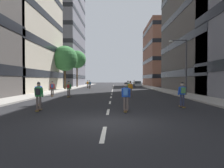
{
  "coord_description": "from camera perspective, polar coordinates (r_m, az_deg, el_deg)",
  "views": [
    {
      "loc": [
        0.4,
        -9.23,
        1.94
      ],
      "look_at": [
        0.0,
        20.95,
        1.28
      ],
      "focal_mm": 32.81,
      "sensor_mm": 36.0,
      "label": 1
    }
  ],
  "objects": [
    {
      "name": "skater_8",
      "position": [
        15.0,
        19.0,
        -2.34
      ],
      "size": [
        0.54,
        0.91,
        1.78
      ],
      "color": "brown",
      "rests_on": "ground_plane"
    },
    {
      "name": "lane_markings",
      "position": [
        42.27,
        0.22,
        -1.37
      ],
      "size": [
        0.16,
        72.2,
        0.01
      ],
      "color": "silver",
      "rests_on": "ground_plane"
    },
    {
      "name": "skater_7",
      "position": [
        47.78,
        -6.79,
        0.1
      ],
      "size": [
        0.55,
        0.92,
        1.78
      ],
      "color": "brown",
      "rests_on": "ground_plane"
    },
    {
      "name": "skater_2",
      "position": [
        24.6,
        -16.32,
        -0.95
      ],
      "size": [
        0.57,
        0.92,
        1.78
      ],
      "color": "brown",
      "rests_on": "ground_plane"
    },
    {
      "name": "building_left_far",
      "position": [
        68.92,
        -15.87,
        15.26
      ],
      "size": [
        16.44,
        22.24,
        37.18
      ],
      "color": "slate",
      "rests_on": "ground_plane"
    },
    {
      "name": "skater_6",
      "position": [
        28.6,
        4.47,
        -0.66
      ],
      "size": [
        0.54,
        0.91,
        1.78
      ],
      "color": "brown",
      "rests_on": "ground_plane"
    },
    {
      "name": "street_tree_near",
      "position": [
        40.1,
        -13.0,
        6.93
      ],
      "size": [
        4.77,
        4.77,
        8.19
      ],
      "color": "#4C3823",
      "rests_on": "sidewalk_left"
    },
    {
      "name": "building_right_far",
      "position": [
        67.08,
        16.69,
        7.77
      ],
      "size": [
        16.44,
        18.98,
        19.04
      ],
      "color": "brown",
      "rests_on": "ground_plane"
    },
    {
      "name": "ground_plane",
      "position": [
        40.58,
        0.19,
        -1.48
      ],
      "size": [
        187.84,
        187.84,
        0.0
      ],
      "primitive_type": "plane",
      "color": "black"
    },
    {
      "name": "skater_1",
      "position": [
        45.41,
        6.18,
        0.08
      ],
      "size": [
        0.55,
        0.91,
        1.78
      ],
      "color": "brown",
      "rests_on": "ground_plane"
    },
    {
      "name": "sidewalk_right",
      "position": [
        45.32,
        11.78,
        -1.14
      ],
      "size": [
        2.82,
        86.09,
        0.14
      ],
      "primitive_type": "cube",
      "color": "#9E9991",
      "rests_on": "ground_plane"
    },
    {
      "name": "parked_car_near",
      "position": [
        54.99,
        7.08,
        -0.05
      ],
      "size": [
        1.82,
        4.4,
        1.52
      ],
      "color": "#B2B7BF",
      "rests_on": "ground_plane"
    },
    {
      "name": "streetlamp_right",
      "position": [
        25.51,
        19.19,
        6.13
      ],
      "size": [
        2.13,
        0.3,
        6.5
      ],
      "color": "#3F3F44",
      "rests_on": "sidewalk_right"
    },
    {
      "name": "skater_0",
      "position": [
        43.07,
        -6.22,
        0.02
      ],
      "size": [
        0.56,
        0.92,
        1.78
      ],
      "color": "brown",
      "rests_on": "ground_plane"
    },
    {
      "name": "street_tree_mid",
      "position": [
        52.36,
        -9.73,
        6.73
      ],
      "size": [
        4.45,
        4.45,
        9.07
      ],
      "color": "#4C3823",
      "rests_on": "sidewalk_left"
    },
    {
      "name": "skater_5",
      "position": [
        16.26,
        -19.78,
        -2.07
      ],
      "size": [
        0.56,
        0.92,
        1.78
      ],
      "color": "brown",
      "rests_on": "ground_plane"
    },
    {
      "name": "sidewalk_left",
      "position": [
        45.48,
        -11.26,
        -1.12
      ],
      "size": [
        2.82,
        86.09,
        0.14
      ],
      "primitive_type": "cube",
      "color": "#9E9991",
      "rests_on": "ground_plane"
    },
    {
      "name": "skater_9",
      "position": [
        13.39,
        -19.79,
        -2.77
      ],
      "size": [
        0.54,
        0.91,
        1.78
      ],
      "color": "brown",
      "rests_on": "ground_plane"
    },
    {
      "name": "skater_3",
      "position": [
        22.88,
        -11.98,
        -1.08
      ],
      "size": [
        0.54,
        0.91,
        1.78
      ],
      "color": "brown",
      "rests_on": "ground_plane"
    },
    {
      "name": "skater_4",
      "position": [
        12.3,
        3.9,
        -3.05
      ],
      "size": [
        0.56,
        0.92,
        1.78
      ],
      "color": "brown",
      "rests_on": "ground_plane"
    },
    {
      "name": "skater_10",
      "position": [
        23.47,
        5.13,
        -1.08
      ],
      "size": [
        0.57,
        0.92,
        1.78
      ],
      "color": "brown",
      "rests_on": "ground_plane"
    }
  ]
}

